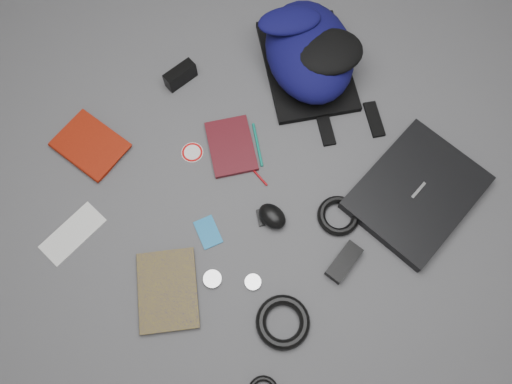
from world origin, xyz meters
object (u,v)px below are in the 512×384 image
backpack (309,51)px  dvd_case (231,146)px  laptop (417,192)px  comic_book (138,294)px  power_brick (344,262)px  textbook_red (73,164)px  mouse (272,216)px  compact_camera (180,75)px

backpack → dvd_case: (-0.38, -0.13, -0.09)m
laptop → comic_book: (-0.90, 0.17, -0.01)m
power_brick → textbook_red: bearing=107.8°
comic_book → textbook_red: bearing=113.5°
mouse → compact_camera: bearing=76.0°
power_brick → mouse: bearing=95.0°
compact_camera → mouse: compact_camera is taller
comic_book → compact_camera: bearing=76.2°
comic_book → power_brick: 0.62m
comic_book → compact_camera: 0.75m
laptop → dvd_case: bearing=116.8°
textbook_red → dvd_case: size_ratio=1.11×
backpack → dvd_case: bearing=-140.8°
laptop → mouse: (-0.43, 0.17, 0.01)m
textbook_red → compact_camera: compact_camera is taller
compact_camera → power_brick: 0.83m
comic_book → compact_camera: compact_camera is taller
dvd_case → mouse: (-0.02, -0.28, 0.02)m
comic_book → dvd_case: bearing=54.1°
compact_camera → power_brick: (0.11, -0.83, -0.02)m
dvd_case → comic_book: bearing=-131.3°
backpack → compact_camera: (-0.40, 0.18, -0.06)m
backpack → textbook_red: 0.87m
dvd_case → textbook_red: bearing=174.9°
power_brick → backpack: bearing=45.5°
comic_book → compact_camera: (0.46, 0.59, 0.02)m
backpack → power_brick: (-0.29, -0.64, -0.08)m
laptop → power_brick: laptop is taller
textbook_red → mouse: 0.67m
textbook_red → mouse: mouse is taller
backpack → laptop: size_ratio=1.13×
laptop → mouse: bearing=142.6°
comic_book → mouse: size_ratio=2.51×
power_brick → comic_book: bearing=137.2°
mouse → dvd_case: bearing=72.6°
textbook_red → power_brick: (0.57, -0.72, 0.00)m
textbook_red → mouse: size_ratio=2.34×
textbook_red → comic_book: size_ratio=0.93×
laptop → compact_camera: compact_camera is taller
dvd_case → mouse: 0.28m
laptop → power_brick: 0.33m
laptop → comic_book: size_ratio=1.67×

